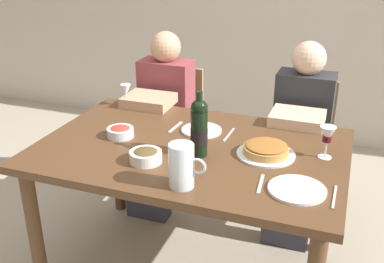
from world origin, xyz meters
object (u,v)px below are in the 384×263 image
at_px(wine_glass_right_diner, 327,136).
at_px(diner_left, 160,118).
at_px(dining_table, 191,163).
at_px(baked_tart, 266,150).
at_px(olive_bowl, 146,156).
at_px(chair_right, 303,139).
at_px(wine_bottle, 199,128).
at_px(wine_glass_left_diner, 126,91).
at_px(dinner_plate_left_setting, 202,130).
at_px(salad_bowl, 120,131).
at_px(diner_right, 299,136).
at_px(dinner_plate_right_setting, 297,190).
at_px(chair_left, 174,122).
at_px(water_pitcher, 182,168).

xyz_separation_m(wine_glass_right_diner, diner_left, (-1.08, 0.53, -0.26)).
xyz_separation_m(dining_table, baked_tart, (0.37, 0.03, 0.12)).
height_order(baked_tart, olive_bowl, olive_bowl).
height_order(baked_tart, chair_right, chair_right).
height_order(wine_bottle, chair_right, wine_bottle).
xyz_separation_m(dining_table, wine_glass_right_diner, (0.63, 0.10, 0.20)).
distance_m(olive_bowl, wine_glass_left_diner, 0.77).
bearing_deg(wine_bottle, dinner_plate_left_setting, 106.52).
distance_m(wine_glass_left_diner, diner_left, 0.35).
bearing_deg(olive_bowl, salad_bowl, 139.23).
bearing_deg(wine_glass_right_diner, salad_bowl, -173.49).
distance_m(baked_tart, wine_glass_right_diner, 0.29).
relative_size(baked_tart, diner_left, 0.24).
bearing_deg(salad_bowl, wine_glass_right_diner, 6.51).
distance_m(baked_tart, diner_right, 0.65).
bearing_deg(diner_right, olive_bowl, 56.72).
relative_size(wine_bottle, dinner_plate_right_setting, 1.33).
height_order(dining_table, chair_left, chair_left).
relative_size(salad_bowl, olive_bowl, 0.92).
xyz_separation_m(wine_bottle, salad_bowl, (-0.45, 0.06, -0.11)).
xyz_separation_m(salad_bowl, chair_right, (0.83, 0.90, -0.29)).
height_order(baked_tart, salad_bowl, baked_tart).
bearing_deg(chair_right, diner_left, 16.19).
relative_size(wine_bottle, chair_left, 0.36).
distance_m(wine_glass_right_diner, dinner_plate_left_setting, 0.66).
distance_m(diner_left, diner_right, 0.90).
distance_m(water_pitcher, baked_tart, 0.49).
bearing_deg(wine_glass_left_diner, diner_left, 62.15).
xyz_separation_m(wine_bottle, diner_right, (0.38, 0.73, -0.28)).
xyz_separation_m(wine_glass_left_diner, diner_left, (0.12, 0.23, -0.24)).
height_order(dining_table, wine_glass_left_diner, wine_glass_left_diner).
distance_m(baked_tart, dinner_plate_left_setting, 0.41).
height_order(wine_bottle, baked_tart, wine_bottle).
distance_m(water_pitcher, chair_left, 1.40).
bearing_deg(diner_right, salad_bowl, 39.12).
bearing_deg(dining_table, dinner_plate_right_setting, -24.54).
bearing_deg(dinner_plate_right_setting, wine_glass_right_diner, 77.48).
relative_size(water_pitcher, diner_right, 0.16).
distance_m(water_pitcher, dinner_plate_left_setting, 0.59).
distance_m(salad_bowl, dinner_plate_right_setting, 0.96).
bearing_deg(chair_left, dining_table, 116.98).
bearing_deg(chair_right, diner_right, 90.08).
bearing_deg(wine_bottle, diner_right, 62.32).
bearing_deg(olive_bowl, wine_glass_right_diner, 23.11).
bearing_deg(baked_tart, wine_glass_left_diner, 158.04).
bearing_deg(dining_table, baked_tart, 4.31).
bearing_deg(diner_right, wine_glass_left_diner, 13.87).
xyz_separation_m(salad_bowl, dinner_plate_right_setting, (0.93, -0.23, -0.02)).
bearing_deg(diner_right, water_pitcher, 71.56).
xyz_separation_m(water_pitcher, dinner_plate_right_setting, (0.45, 0.12, -0.08)).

